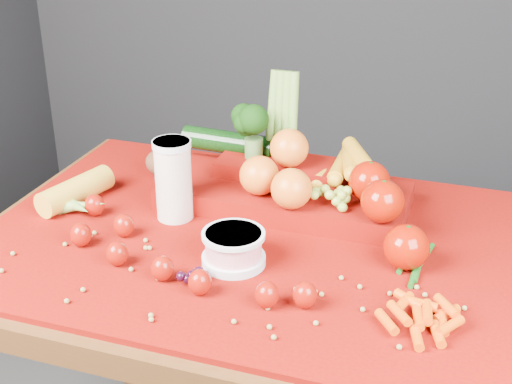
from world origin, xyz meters
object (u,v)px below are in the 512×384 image
(milk_glass, at_px, (173,177))
(table, at_px, (253,282))
(yogurt_bowl, at_px, (234,247))
(produce_mound, at_px, (297,181))

(milk_glass, bearing_deg, table, -8.50)
(table, bearing_deg, milk_glass, 171.50)
(table, bearing_deg, yogurt_bowl, -90.11)
(table, xyz_separation_m, yogurt_bowl, (-0.00, -0.11, 0.14))
(yogurt_bowl, bearing_deg, produce_mound, 79.66)
(yogurt_bowl, xyz_separation_m, produce_mound, (0.05, 0.26, 0.03))
(table, bearing_deg, produce_mound, 72.63)
(table, height_order, yogurt_bowl, yogurt_bowl)
(milk_glass, distance_m, yogurt_bowl, 0.23)
(table, relative_size, yogurt_bowl, 9.29)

